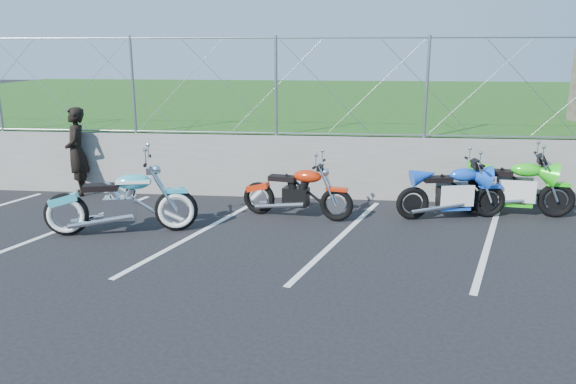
# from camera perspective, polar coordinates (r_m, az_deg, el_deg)

# --- Properties ---
(ground) EXTENTS (90.00, 90.00, 0.00)m
(ground) POSITION_cam_1_polar(r_m,az_deg,el_deg) (8.85, -10.46, -6.03)
(ground) COLOR black
(ground) RESTS_ON ground
(retaining_wall) EXTENTS (30.00, 0.22, 1.30)m
(retaining_wall) POSITION_cam_1_polar(r_m,az_deg,el_deg) (11.95, -5.95, 2.73)
(retaining_wall) COLOR slate
(retaining_wall) RESTS_ON ground
(grass_field) EXTENTS (30.00, 20.00, 1.30)m
(grass_field) POSITION_cam_1_polar(r_m,az_deg,el_deg) (21.71, -0.54, 8.09)
(grass_field) COLOR #194512
(grass_field) RESTS_ON ground
(chain_link_fence) EXTENTS (28.00, 0.03, 2.00)m
(chain_link_fence) POSITION_cam_1_polar(r_m,az_deg,el_deg) (11.72, -6.16, 10.65)
(chain_link_fence) COLOR gray
(chain_link_fence) RESTS_ON retaining_wall
(parking_lines) EXTENTS (18.29, 4.31, 0.01)m
(parking_lines) POSITION_cam_1_polar(r_m,az_deg,el_deg) (9.53, -1.82, -4.27)
(parking_lines) COLOR silver
(parking_lines) RESTS_ON ground
(cruiser_turquoise) EXTENTS (2.49, 0.88, 1.26)m
(cruiser_turquoise) POSITION_cam_1_polar(r_m,az_deg,el_deg) (9.84, -16.38, -1.21)
(cruiser_turquoise) COLOR black
(cruiser_turquoise) RESTS_ON ground
(naked_orange) EXTENTS (2.09, 0.72, 1.05)m
(naked_orange) POSITION_cam_1_polar(r_m,az_deg,el_deg) (10.31, 1.07, -0.21)
(naked_orange) COLOR black
(naked_orange) RESTS_ON ground
(sportbike_green) EXTENTS (2.21, 0.79, 1.15)m
(sportbike_green) POSITION_cam_1_polar(r_m,az_deg,el_deg) (11.30, 22.00, 0.25)
(sportbike_green) COLOR black
(sportbike_green) RESTS_ON ground
(sportbike_blue) EXTENTS (2.05, 0.73, 1.07)m
(sportbike_blue) POSITION_cam_1_polar(r_m,az_deg,el_deg) (10.71, 16.43, -0.19)
(sportbike_blue) COLOR black
(sportbike_blue) RESTS_ON ground
(person_standing) EXTENTS (0.67, 0.80, 1.86)m
(person_standing) POSITION_cam_1_polar(r_m,az_deg,el_deg) (12.67, -20.68, 3.85)
(person_standing) COLOR black
(person_standing) RESTS_ON ground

